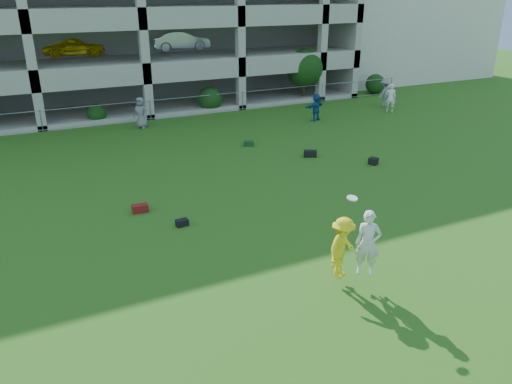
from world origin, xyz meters
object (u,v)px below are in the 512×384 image
stucco_building (374,15)px  crate_d (373,161)px  bystander_f (384,93)px  bystander_e (391,98)px  parking_garage (112,8)px  bystander_d (316,107)px  frisbee_contest (350,246)px  bystander_c (141,113)px

stucco_building → crate_d: bearing=-127.2°
bystander_f → crate_d: bystander_f is taller
bystander_e → parking_garage: parking_garage is taller
bystander_d → bystander_e: (5.42, -0.13, 0.09)m
stucco_building → bystander_e: (-8.84, -13.51, -4.10)m
frisbee_contest → bystander_e: bearing=47.4°
stucco_building → bystander_d: bearing=-136.8°
parking_garage → stucco_building: bearing=0.7°
bystander_e → frisbee_contest: bearing=87.8°
bystander_e → frisbee_contest: size_ratio=0.78×
stucco_building → bystander_c: bearing=-156.2°
bystander_c → bystander_f: bearing=35.5°
bystander_d → frisbee_contest: (-8.64, -15.41, 0.33)m
bystander_e → crate_d: size_ratio=5.11×
bystander_f → bystander_c: bearing=-28.5°
bystander_f → crate_d: bearing=26.5°
bystander_f → frisbee_contest: size_ratio=0.80×
stucco_building → parking_garage: (-23.00, -0.30, 1.01)m
frisbee_contest → parking_garage: (-0.11, 28.48, 4.88)m
bystander_f → parking_garage: bearing=-61.4°
bystander_c → bystander_e: size_ratio=0.96×
crate_d → frisbee_contest: bearing=-131.8°
stucco_building → bystander_d: stucco_building is taller
stucco_building → parking_garage: size_ratio=0.53×
bystander_e → crate_d: bystander_e is taller
crate_d → bystander_f: bearing=49.0°
bystander_f → crate_d: 12.04m
bystander_e → parking_garage: (-14.16, 13.21, 5.12)m
bystander_d → bystander_f: bystander_f is taller
crate_d → parking_garage: parking_garage is taller
stucco_building → bystander_e: 16.66m
crate_d → frisbee_contest: frisbee_contest is taller
bystander_d → bystander_e: bystander_e is taller
bystander_e → bystander_f: size_ratio=0.98×
bystander_c → bystander_d: (9.66, -2.83, -0.05)m
bystander_d → parking_garage: (-8.74, 13.08, 5.21)m
stucco_building → bystander_c: stucco_building is taller
bystander_c → bystander_e: bystander_e is taller
frisbee_contest → stucco_building: bearing=51.5°
bystander_d → frisbee_contest: frisbee_contest is taller
bystander_f → crate_d: size_ratio=5.22×
stucco_building → crate_d: size_ratio=45.71×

